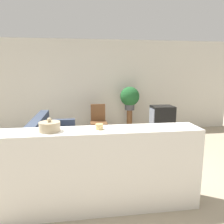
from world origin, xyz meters
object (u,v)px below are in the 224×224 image
(potted_plant, at_px, (130,97))
(decorative_bowl, at_px, (50,126))
(couch, at_px, (52,144))
(television, at_px, (162,116))
(wooden_chair, at_px, (98,120))

(potted_plant, height_order, decorative_bowl, potted_plant)
(potted_plant, bearing_deg, couch, -142.80)
(couch, bearing_deg, television, 14.07)
(couch, height_order, television, television)
(wooden_chair, bearing_deg, potted_plant, 14.93)
(wooden_chair, relative_size, potted_plant, 1.39)
(television, xyz_separation_m, potted_plant, (-0.65, 0.85, 0.40))
(couch, xyz_separation_m, television, (2.65, 0.66, 0.38))
(couch, height_order, wooden_chair, wooden_chair)
(television, relative_size, decorative_bowl, 2.17)
(wooden_chair, distance_m, potted_plant, 1.11)
(couch, distance_m, television, 2.75)
(television, bearing_deg, decorative_bowl, -133.60)
(potted_plant, distance_m, decorative_bowl, 3.80)
(television, relative_size, potted_plant, 0.84)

